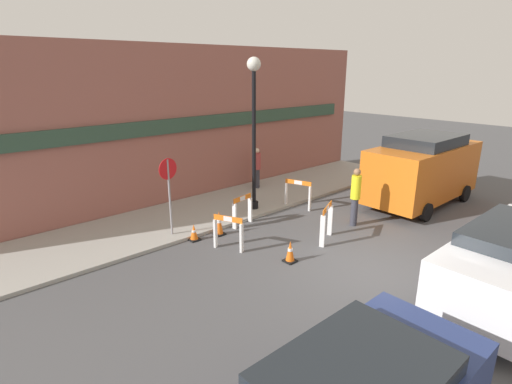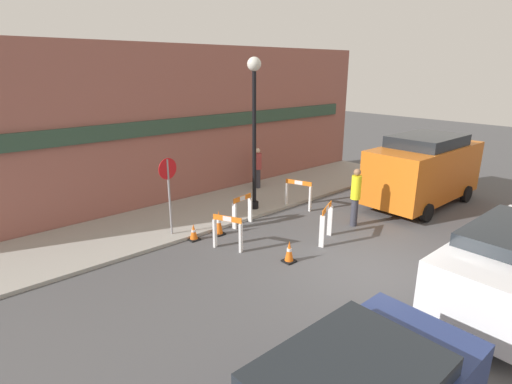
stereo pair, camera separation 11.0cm
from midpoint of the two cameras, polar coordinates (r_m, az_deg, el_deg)
ground_plane at (r=10.23m, az=15.73°, el=-10.87°), size 60.00×60.00×0.00m
sidewalk_slab at (r=14.04m, az=-5.36°, el=-2.15°), size 18.00×3.12×0.10m
storefront_facade at (r=14.72m, az=-9.50°, el=9.45°), size 18.00×0.22×5.50m
streetlamp_post at (r=13.00m, az=-0.55°, el=11.04°), size 0.44×0.44×4.94m
stop_sign at (r=11.42m, az=-12.61°, el=1.08°), size 0.60×0.11×2.25m
barricade_0 at (r=12.37m, az=-2.20°, el=-2.52°), size 0.82×0.27×0.96m
barricade_1 at (r=10.76m, az=-4.28°, el=-5.66°), size 0.47×0.83×0.97m
barricade_2 at (r=11.41m, az=9.78°, el=-4.17°), size 0.92×0.52×1.07m
barricade_3 at (r=13.87m, az=5.78°, el=-0.16°), size 0.44×0.95×1.02m
traffic_cone_0 at (r=10.22m, az=4.59°, el=-8.49°), size 0.30×0.30×0.58m
traffic_cone_1 at (r=11.56m, az=-9.12°, el=-5.75°), size 0.30×0.30×0.48m
traffic_cone_2 at (r=11.78m, az=-5.55°, el=-4.45°), size 0.30×0.30×0.75m
person_worker at (r=12.57m, az=13.78°, el=-0.36°), size 0.42×0.42×1.83m
person_pedestrian at (r=15.83m, az=-0.08°, el=3.65°), size 0.43×0.43×1.61m
work_van at (r=15.30m, az=22.54°, el=3.31°), size 4.84×2.18×2.50m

